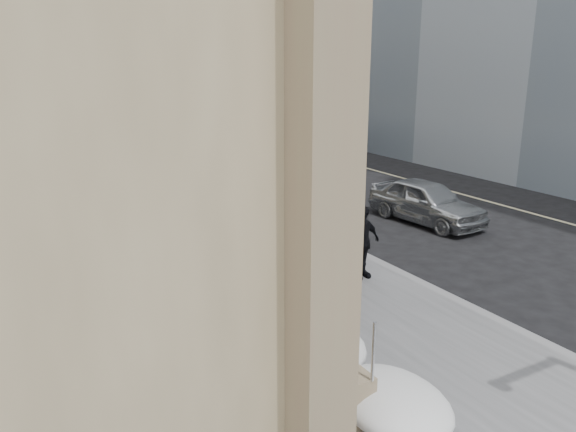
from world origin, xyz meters
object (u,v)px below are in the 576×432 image
object	(u,v)px
mounted_horse_right	(299,201)
pedestrian	(361,242)
car_grey	(320,140)
car_silver	(426,201)
mounted_horse_left	(309,266)

from	to	relation	value
mounted_horse_right	pedestrian	bearing A→B (deg)	64.97
car_grey	car_silver	bearing A→B (deg)	90.29
mounted_horse_right	car_grey	distance (m)	16.64
mounted_horse_left	car_silver	size ratio (longest dim) A/B	0.63
mounted_horse_left	mounted_horse_right	xyz separation A→B (m)	(2.18, 4.13, 0.18)
mounted_horse_left	car_silver	world-z (taller)	mounted_horse_left
pedestrian	car_silver	world-z (taller)	pedestrian
mounted_horse_left	car_silver	xyz separation A→B (m)	(7.08, 4.21, -0.45)
mounted_horse_right	car_silver	bearing A→B (deg)	156.85
mounted_horse_left	car_grey	size ratio (longest dim) A/B	0.50
car_silver	car_grey	size ratio (longest dim) A/B	0.80
mounted_horse_left	mounted_horse_right	size ratio (longest dim) A/B	0.94
pedestrian	car_grey	size ratio (longest dim) A/B	0.34
mounted_horse_left	car_grey	world-z (taller)	mounted_horse_left
mounted_horse_right	car_silver	size ratio (longest dim) A/B	0.67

